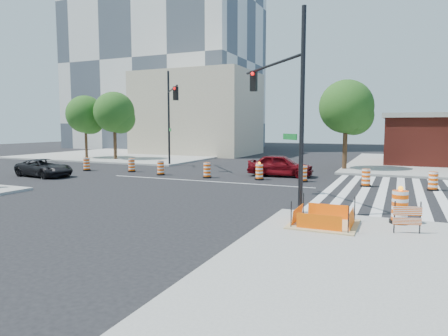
{
  "coord_description": "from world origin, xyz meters",
  "views": [
    {
      "loc": [
        11.26,
        -22.48,
        3.48
      ],
      "look_at": [
        3.25,
        -4.36,
        1.4
      ],
      "focal_mm": 32.0,
      "sensor_mm": 36.0,
      "label": 1
    }
  ],
  "objects": [
    {
      "name": "beige_midrise",
      "position": [
        -12.0,
        22.0,
        5.0
      ],
      "size": [
        14.0,
        10.0,
        10.0
      ],
      "primitive_type": "cube",
      "color": "tan",
      "rests_on": "ground"
    },
    {
      "name": "median_drum_3",
      "position": [
        -0.6,
        1.52,
        0.48
      ],
      "size": [
        0.6,
        0.6,
        1.02
      ],
      "color": "black",
      "rests_on": "ground"
    },
    {
      "name": "tree_north_b",
      "position": [
        -15.31,
        10.28,
        4.66
      ],
      "size": [
        4.09,
        4.09,
        6.95
      ],
      "color": "#382314",
      "rests_on": "ground"
    },
    {
      "name": "red_coupe",
      "position": [
        3.71,
        4.31,
        0.77
      ],
      "size": [
        4.63,
        2.13,
        1.54
      ],
      "primitive_type": "imported",
      "rotation": [
        0.0,
        0.0,
        1.64
      ],
      "color": "#57070D",
      "rests_on": "ground"
    },
    {
      "name": "median_drum_4",
      "position": [
        2.96,
        1.99,
        0.49
      ],
      "size": [
        0.6,
        0.6,
        1.18
      ],
      "color": "black",
      "rests_on": "ground"
    },
    {
      "name": "tree_north_c",
      "position": [
        7.35,
        10.01,
        4.75
      ],
      "size": [
        4.16,
        4.16,
        7.07
      ],
      "color": "#382314",
      "rests_on": "ground"
    },
    {
      "name": "dark_suv",
      "position": [
        -11.22,
        -2.42,
        0.61
      ],
      "size": [
        4.63,
        2.61,
        1.22
      ],
      "primitive_type": "imported",
      "rotation": [
        0.0,
        0.0,
        1.43
      ],
      "color": "black",
      "rests_on": "ground"
    },
    {
      "name": "median_drum_6",
      "position": [
        9.54,
        1.69,
        0.48
      ],
      "size": [
        0.6,
        0.6,
        1.02
      ],
      "color": "black",
      "rests_on": "ground"
    },
    {
      "name": "tree_north_a",
      "position": [
        -19.19,
        10.35,
        4.5
      ],
      "size": [
        3.94,
        3.94,
        6.69
      ],
      "color": "#382314",
      "rests_on": "ground"
    },
    {
      "name": "barricade",
      "position": [
        11.56,
        -9.03,
        0.71
      ],
      "size": [
        0.83,
        0.3,
        1.01
      ],
      "rotation": [
        0.0,
        0.0,
        0.31
      ],
      "color": "#FB5005",
      "rests_on": "ground"
    },
    {
      "name": "signal_pole_nw",
      "position": [
        -6.28,
        6.27,
        4.95
      ],
      "size": [
        3.84,
        4.92,
        8.07
      ],
      "rotation": [
        0.0,
        0.0,
        -0.91
      ],
      "color": "black",
      "rests_on": "ground"
    },
    {
      "name": "sidewalk_nw",
      "position": [
        -18.0,
        18.0,
        0.07
      ],
      "size": [
        22.0,
        22.0,
        0.15
      ],
      "primitive_type": "cube",
      "color": "gray",
      "rests_on": "ground"
    },
    {
      "name": "median_drum_7",
      "position": [
        12.98,
        1.67,
        0.48
      ],
      "size": [
        0.6,
        0.6,
        1.02
      ],
      "color": "black",
      "rests_on": "ground"
    },
    {
      "name": "median_drum_2",
      "position": [
        -4.32,
        1.57,
        0.48
      ],
      "size": [
        0.6,
        0.6,
        1.02
      ],
      "color": "black",
      "rests_on": "ground"
    },
    {
      "name": "pit_drum",
      "position": [
        11.34,
        -7.7,
        0.69
      ],
      "size": [
        0.66,
        0.66,
        1.3
      ],
      "color": "black",
      "rests_on": "ground"
    },
    {
      "name": "signal_pole_se",
      "position": [
        6.75,
        -6.19,
        4.76
      ],
      "size": [
        3.98,
        4.49,
        7.75
      ],
      "rotation": [
        0.0,
        0.0,
        2.29
      ],
      "color": "black",
      "rests_on": "ground"
    },
    {
      "name": "excavation_pit",
      "position": [
        9.0,
        -9.0,
        0.22
      ],
      "size": [
        2.2,
        2.2,
        0.9
      ],
      "color": "tan",
      "rests_on": "ground"
    },
    {
      "name": "ground",
      "position": [
        0.0,
        0.0,
        0.0
      ],
      "size": [
        120.0,
        120.0,
        0.0
      ],
      "primitive_type": "plane",
      "color": "black",
      "rests_on": "ground"
    },
    {
      "name": "median_drum_0",
      "position": [
        -11.14,
        1.58,
        0.48
      ],
      "size": [
        0.6,
        0.6,
        1.02
      ],
      "color": "black",
      "rests_on": "ground"
    },
    {
      "name": "median_drum_1",
      "position": [
        -7.46,
        2.4,
        0.48
      ],
      "size": [
        0.6,
        0.6,
        1.02
      ],
      "color": "black",
      "rests_on": "ground"
    },
    {
      "name": "tower_nw",
      "position": [
        -24.0,
        34.0,
        22.5
      ],
      "size": [
        28.0,
        18.0,
        45.0
      ],
      "primitive_type": "cube",
      "color": "silver",
      "rests_on": "ground"
    },
    {
      "name": "lane_centerline",
      "position": [
        0.0,
        0.0,
        0.01
      ],
      "size": [
        14.0,
        0.12,
        0.01
      ],
      "primitive_type": "cube",
      "color": "silver",
      "rests_on": "ground"
    },
    {
      "name": "crosswalk_east",
      "position": [
        10.95,
        0.0,
        0.01
      ],
      "size": [
        6.75,
        13.5,
        0.01
      ],
      "color": "silver",
      "rests_on": "ground"
    },
    {
      "name": "median_drum_5",
      "position": [
        5.78,
        2.22,
        0.48
      ],
      "size": [
        0.6,
        0.6,
        1.02
      ],
      "color": "black",
      "rests_on": "ground"
    }
  ]
}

